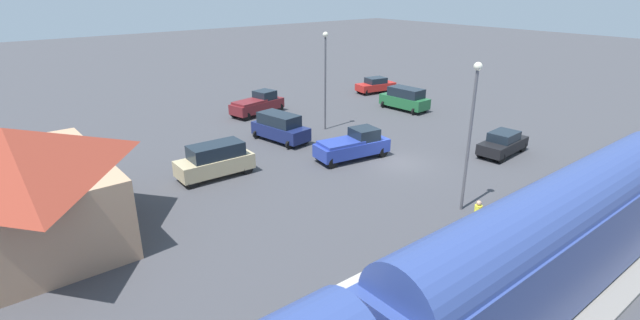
% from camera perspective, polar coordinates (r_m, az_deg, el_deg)
% --- Properties ---
extents(ground_plane, '(200.00, 200.00, 0.00)m').
position_cam_1_polar(ground_plane, '(33.36, 9.30, -0.29)').
color(ground_plane, '#424247').
extents(railway_track, '(4.80, 70.00, 0.30)m').
position_cam_1_polar(railway_track, '(27.10, 32.01, -8.40)').
color(railway_track, gray).
rests_on(railway_track, ground).
extents(platform, '(3.20, 46.00, 0.30)m').
position_cam_1_polar(platform, '(28.29, 24.53, -5.67)').
color(platform, '#B7B2A8').
rests_on(platform, ground).
extents(station_building, '(10.85, 8.40, 5.82)m').
position_cam_1_polar(station_building, '(26.06, -33.10, -2.58)').
color(station_building, tan).
rests_on(station_building, ground).
extents(pedestrian_on_platform, '(0.36, 0.36, 1.71)m').
position_cam_1_polar(pedestrian_on_platform, '(24.23, 18.65, -6.28)').
color(pedestrian_on_platform, '#23284C').
rests_on(pedestrian_on_platform, platform).
extents(pickup_blue, '(2.75, 5.63, 2.14)m').
position_cam_1_polar(pickup_blue, '(33.39, 4.09, 1.84)').
color(pickup_blue, '#283D9E').
rests_on(pickup_blue, ground).
extents(suv_green, '(5.00, 2.60, 2.22)m').
position_cam_1_polar(suv_green, '(47.22, 10.31, 7.39)').
color(suv_green, '#236638').
rests_on(suv_green, ground).
extents(pickup_maroon, '(2.96, 5.68, 2.14)m').
position_cam_1_polar(pickup_maroon, '(45.28, -7.57, 6.82)').
color(pickup_maroon, maroon).
rests_on(pickup_maroon, ground).
extents(suv_navy, '(5.14, 2.94, 2.22)m').
position_cam_1_polar(suv_navy, '(37.19, -4.90, 4.02)').
color(suv_navy, navy).
rests_on(suv_navy, ground).
extents(suv_tan, '(2.12, 4.96, 2.22)m').
position_cam_1_polar(suv_tan, '(30.90, -12.65, 0.00)').
color(suv_tan, '#C6B284').
rests_on(suv_tan, ground).
extents(sedan_red, '(2.55, 4.74, 1.74)m').
position_cam_1_polar(sedan_red, '(54.41, 6.80, 9.06)').
color(sedan_red, red).
rests_on(sedan_red, ground).
extents(sedan_black, '(2.21, 4.64, 1.74)m').
position_cam_1_polar(sedan_black, '(36.66, 21.40, 1.92)').
color(sedan_black, black).
rests_on(sedan_black, ground).
extents(light_pole_near_platform, '(0.44, 0.44, 8.17)m').
position_cam_1_polar(light_pole_near_platform, '(25.67, 17.98, 4.52)').
color(light_pole_near_platform, '#515156').
rests_on(light_pole_near_platform, ground).
extents(light_pole_lot_center, '(0.44, 0.44, 8.16)m').
position_cam_1_polar(light_pole_lot_center, '(39.25, 0.65, 10.91)').
color(light_pole_lot_center, '#515156').
rests_on(light_pole_lot_center, ground).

